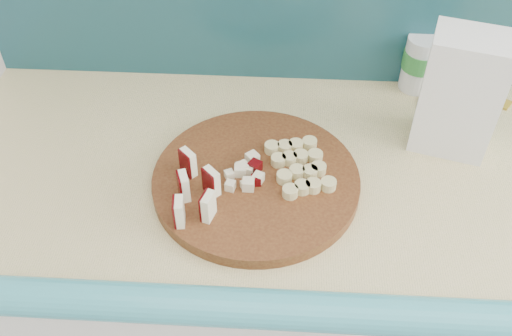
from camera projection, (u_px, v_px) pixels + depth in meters
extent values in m
cube|color=white|center=(477.00, 315.00, 1.35)|extent=(2.20, 0.60, 0.88)
cylinder|color=#3F1C0D|center=(256.00, 181.00, 1.00)|extent=(0.45, 0.45, 0.02)
cube|color=#FFF5CB|center=(180.00, 212.00, 0.90)|extent=(0.02, 0.03, 0.05)
cube|color=#400406|center=(175.00, 213.00, 0.90)|extent=(0.01, 0.03, 0.05)
cube|color=#FFF5CB|center=(185.00, 186.00, 0.94)|extent=(0.02, 0.03, 0.05)
cube|color=#400406|center=(180.00, 187.00, 0.94)|extent=(0.01, 0.03, 0.05)
cube|color=#FFF5CB|center=(189.00, 162.00, 0.98)|extent=(0.02, 0.03, 0.05)
cube|color=#400406|center=(184.00, 163.00, 0.98)|extent=(0.01, 0.03, 0.05)
cube|color=#FFF5CB|center=(209.00, 207.00, 0.91)|extent=(0.02, 0.03, 0.05)
cube|color=#400406|center=(204.00, 208.00, 0.91)|extent=(0.01, 0.03, 0.05)
cube|color=#FFF5CB|center=(212.00, 181.00, 0.95)|extent=(0.02, 0.03, 0.05)
cube|color=#400406|center=(207.00, 182.00, 0.95)|extent=(0.01, 0.03, 0.05)
cube|color=#F6EDC5|center=(248.00, 174.00, 0.99)|extent=(0.02, 0.02, 0.02)
cube|color=#F6EDC5|center=(250.00, 171.00, 0.99)|extent=(0.02, 0.02, 0.02)
cube|color=#400406|center=(248.00, 166.00, 1.00)|extent=(0.02, 0.02, 0.02)
cube|color=#F6EDC5|center=(243.00, 171.00, 0.99)|extent=(0.02, 0.02, 0.02)
cube|color=#F6EDC5|center=(239.00, 169.00, 0.99)|extent=(0.02, 0.02, 0.02)
cube|color=#F6EDC5|center=(232.00, 170.00, 0.99)|extent=(0.02, 0.02, 0.02)
cube|color=#F6EDC5|center=(237.00, 175.00, 0.98)|extent=(0.02, 0.02, 0.02)
cube|color=#F6EDC5|center=(234.00, 178.00, 0.98)|extent=(0.02, 0.02, 0.02)
cube|color=#400406|center=(235.00, 183.00, 0.97)|extent=(0.02, 0.02, 0.02)
cube|color=#F6EDC5|center=(243.00, 180.00, 0.98)|extent=(0.02, 0.02, 0.02)
cube|color=#F6EDC5|center=(248.00, 182.00, 0.97)|extent=(0.02, 0.02, 0.02)
cube|color=#F6EDC5|center=(247.00, 177.00, 0.98)|extent=(0.02, 0.02, 0.02)
cube|color=#F6EDC5|center=(252.00, 176.00, 0.98)|extent=(0.02, 0.02, 0.02)
cylinder|color=#CBBD7C|center=(290.00, 191.00, 0.96)|extent=(0.03, 0.03, 0.02)
cylinder|color=#CBBD7C|center=(302.00, 188.00, 0.96)|extent=(0.03, 0.03, 0.02)
cylinder|color=#CBBD7C|center=(315.00, 186.00, 0.97)|extent=(0.03, 0.03, 0.02)
cylinder|color=#CBBD7C|center=(327.00, 184.00, 0.97)|extent=(0.03, 0.03, 0.02)
cylinder|color=#CBBD7C|center=(284.00, 176.00, 0.98)|extent=(0.03, 0.03, 0.02)
cylinder|color=#CBBD7C|center=(296.00, 174.00, 0.99)|extent=(0.03, 0.03, 0.02)
cylinder|color=#CBBD7C|center=(308.00, 172.00, 0.99)|extent=(0.03, 0.03, 0.02)
cylinder|color=#CBBD7C|center=(320.00, 169.00, 0.99)|extent=(0.03, 0.03, 0.02)
cylinder|color=#CBBD7C|center=(278.00, 162.00, 1.01)|extent=(0.03, 0.03, 0.02)
cylinder|color=#CBBD7C|center=(290.00, 160.00, 1.01)|extent=(0.03, 0.03, 0.02)
cylinder|color=#CBBD7C|center=(302.00, 158.00, 1.02)|extent=(0.03, 0.03, 0.02)
cylinder|color=#CBBD7C|center=(314.00, 156.00, 1.02)|extent=(0.03, 0.03, 0.02)
cylinder|color=#CBBD7C|center=(273.00, 148.00, 1.03)|extent=(0.03, 0.03, 0.02)
cylinder|color=#CBBD7C|center=(285.00, 146.00, 1.04)|extent=(0.03, 0.03, 0.02)
cylinder|color=#CBBD7C|center=(296.00, 144.00, 1.04)|extent=(0.03, 0.03, 0.02)
cylinder|color=#CBBD7C|center=(308.00, 142.00, 1.05)|extent=(0.03, 0.03, 0.02)
cube|color=white|center=(460.00, 94.00, 1.01)|extent=(0.16, 0.13, 0.23)
cylinder|color=silver|center=(420.00, 63.00, 1.18)|extent=(0.07, 0.07, 0.12)
cylinder|color=#308437|center=(421.00, 59.00, 1.17)|extent=(0.07, 0.07, 0.04)
cube|color=gold|center=(428.00, 88.00, 1.21)|extent=(0.06, 0.15, 0.01)
cube|color=gold|center=(452.00, 84.00, 1.22)|extent=(0.09, 0.14, 0.01)
cube|color=gold|center=(476.00, 93.00, 1.20)|extent=(0.13, 0.11, 0.01)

